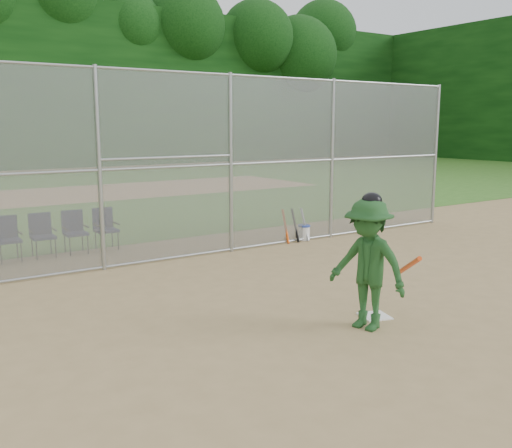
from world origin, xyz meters
TOP-DOWN VIEW (x-y plane):
  - ground at (0.00, 0.00)m, footprint 100.00×100.00m
  - grass_strip at (0.00, 18.00)m, footprint 100.00×100.00m
  - dirt_patch_far at (0.00, 18.00)m, footprint 24.00×24.00m
  - backstop_fence at (0.00, 5.00)m, footprint 16.09×0.09m
  - treeline at (0.00, 20.00)m, footprint 81.00×60.00m
  - home_plate at (0.44, -0.07)m, footprint 0.51×0.51m
  - batter_at_plate at (-0.02, -0.35)m, footprint 1.10×1.43m
  - water_cooler at (3.20, 5.08)m, footprint 0.31×0.31m
  - spare_bats at (2.89, 5.06)m, footprint 0.66×0.37m
  - chair_3 at (-3.43, 6.79)m, footprint 0.54×0.52m
  - chair_4 at (-2.72, 6.79)m, footprint 0.54×0.52m
  - chair_5 at (-2.01, 6.79)m, footprint 0.54×0.52m
  - chair_6 at (-1.30, 6.79)m, footprint 0.54×0.52m

SIDE VIEW (x-z plane):
  - ground at x=0.00m, z-range 0.00..0.00m
  - grass_strip at x=0.00m, z-range 0.01..0.01m
  - dirt_patch_far at x=0.00m, z-range 0.01..0.01m
  - home_plate at x=0.44m, z-range 0.00..0.02m
  - water_cooler at x=3.20m, z-range 0.00..0.39m
  - spare_bats at x=2.89m, z-range 0.00..0.82m
  - chair_3 at x=-3.43m, z-range 0.00..0.96m
  - chair_4 at x=-2.72m, z-range 0.00..0.96m
  - chair_5 at x=-2.01m, z-range 0.00..0.96m
  - chair_6 at x=-1.30m, z-range 0.00..0.96m
  - batter_at_plate at x=-0.02m, z-range -0.03..1.92m
  - backstop_fence at x=0.00m, z-range 0.07..4.07m
  - treeline at x=0.00m, z-range 0.00..11.00m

